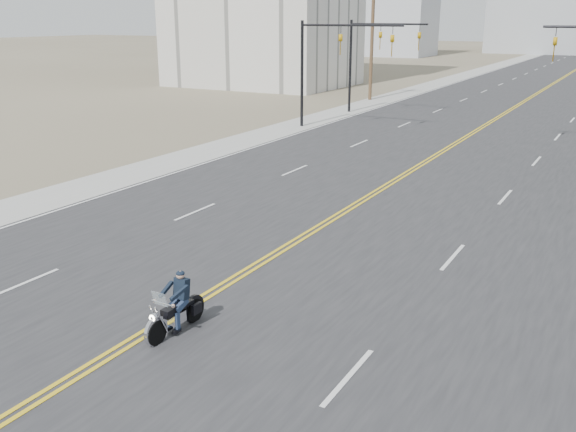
{
  "coord_description": "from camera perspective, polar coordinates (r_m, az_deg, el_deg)",
  "views": [
    {
      "loc": [
        9.63,
        -6.89,
        7.2
      ],
      "look_at": [
        0.85,
        8.84,
        1.6
      ],
      "focal_mm": 40.0,
      "sensor_mm": 36.0,
      "label": 1
    }
  ],
  "objects": [
    {
      "name": "utility_pole_left",
      "position": [
        59.21,
        7.48,
        15.47
      ],
      "size": [
        2.2,
        0.3,
        10.5
      ],
      "color": "brown",
      "rests_on": "ground"
    },
    {
      "name": "motorcyclist",
      "position": [
        15.44,
        -10.04,
        -7.71
      ],
      "size": [
        0.87,
        1.94,
        1.5
      ],
      "primitive_type": null,
      "rotation": [
        0.0,
        0.0,
        3.11
      ],
      "color": "black",
      "rests_on": "ground"
    },
    {
      "name": "road",
      "position": [
        77.82,
        22.34,
        10.71
      ],
      "size": [
        20.0,
        200.0,
        0.01
      ],
      "primitive_type": "cube",
      "color": "#303033",
      "rests_on": "ground"
    },
    {
      "name": "sidewalk_left",
      "position": [
        80.06,
        14.04,
        11.62
      ],
      "size": [
        3.0,
        200.0,
        0.01
      ],
      "primitive_type": "cube",
      "color": "#A5A5A0",
      "rests_on": "ground"
    },
    {
      "name": "haze_bldg_f",
      "position": [
        149.32,
        5.91,
        17.49
      ],
      "size": [
        12.0,
        12.0,
        16.0
      ],
      "primitive_type": "cube",
      "color": "#ADB2B7",
      "rests_on": "ground"
    },
    {
      "name": "traffic_mast_far",
      "position": [
        50.62,
        7.4,
        14.5
      ],
      "size": [
        6.1,
        0.26,
        7.0
      ],
      "color": "black",
      "rests_on": "ground"
    },
    {
      "name": "traffic_mast_left",
      "position": [
        43.17,
        3.71,
        14.23
      ],
      "size": [
        7.1,
        0.26,
        7.0
      ],
      "color": "black",
      "rests_on": "ground"
    },
    {
      "name": "ground_plane",
      "position": [
        13.86,
        -22.23,
        -15.47
      ],
      "size": [
        400.0,
        400.0,
        0.0
      ],
      "primitive_type": "plane",
      "color": "#776D56",
      "rests_on": "ground"
    }
  ]
}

